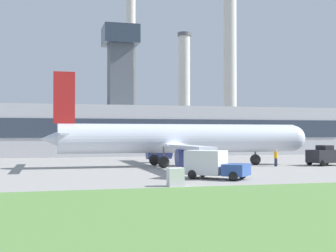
% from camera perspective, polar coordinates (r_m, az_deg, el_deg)
% --- Properties ---
extents(ground_plane, '(400.00, 400.00, 0.00)m').
position_cam_1_polar(ground_plane, '(48.52, 0.69, -5.04)').
color(ground_plane, '#999691').
extents(terminal_building, '(70.55, 15.49, 21.25)m').
position_cam_1_polar(terminal_building, '(77.77, -5.16, -0.38)').
color(terminal_building, '#B2B2B7').
rests_on(terminal_building, ground_plane).
extents(smokestack_left, '(2.67, 2.67, 40.47)m').
position_cam_1_polar(smokestack_left, '(119.81, -4.56, 7.16)').
color(smokestack_left, beige).
rests_on(smokestack_left, ground_plane).
extents(smokestack_right, '(3.47, 3.47, 29.15)m').
position_cam_1_polar(smokestack_right, '(118.98, 2.01, 4.48)').
color(smokestack_right, beige).
rests_on(smokestack_right, ground_plane).
extents(smokestack_far, '(3.74, 3.74, 44.46)m').
position_cam_1_polar(smokestack_far, '(122.23, 7.58, 7.97)').
color(smokestack_far, beige).
rests_on(smokestack_far, ground_plane).
extents(airplane, '(29.05, 23.94, 9.68)m').
position_cam_1_polar(airplane, '(49.67, 1.33, -1.65)').
color(airplane, silver).
rests_on(airplane, ground_plane).
extents(pushback_tug, '(3.89, 3.18, 2.20)m').
position_cam_1_polar(pushback_tug, '(54.00, 18.56, -3.50)').
color(pushback_tug, '#232328').
rests_on(pushback_tug, ground_plane).
extents(baggage_truck, '(4.94, 4.74, 2.17)m').
position_cam_1_polar(baggage_truck, '(36.27, 5.48, -4.73)').
color(baggage_truck, '#2D4C93').
rests_on(baggage_truck, ground_plane).
extents(ground_crew_person, '(0.55, 0.55, 1.76)m').
position_cam_1_polar(ground_crew_person, '(50.93, 13.02, -3.81)').
color(ground_crew_person, '#23283D').
rests_on(ground_crew_person, ground_plane).
extents(utility_cabinet, '(1.02, 0.82, 1.20)m').
position_cam_1_polar(utility_cabinet, '(31.03, 0.93, -6.25)').
color(utility_cabinet, silver).
rests_on(utility_cabinet, ground_plane).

